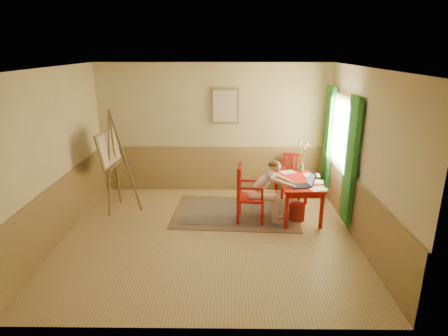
{
  "coord_description": "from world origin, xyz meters",
  "views": [
    {
      "loc": [
        0.32,
        -5.84,
        3.1
      ],
      "look_at": [
        0.25,
        0.55,
        1.05
      ],
      "focal_mm": 30.37,
      "sensor_mm": 36.0,
      "label": 1
    }
  ],
  "objects_px": {
    "chair_back": "(291,176)",
    "figure": "(266,188)",
    "table": "(298,185)",
    "laptop": "(304,184)",
    "chair_left": "(248,194)",
    "easel": "(111,152)"
  },
  "relations": [
    {
      "from": "chair_back",
      "to": "table",
      "type": "bearing_deg",
      "value": -92.83
    },
    {
      "from": "chair_back",
      "to": "laptop",
      "type": "relative_size",
      "value": 2.0
    },
    {
      "from": "chair_left",
      "to": "laptop",
      "type": "distance_m",
      "value": 1.02
    },
    {
      "from": "chair_left",
      "to": "table",
      "type": "bearing_deg",
      "value": 12.99
    },
    {
      "from": "laptop",
      "to": "easel",
      "type": "relative_size",
      "value": 0.23
    },
    {
      "from": "chair_left",
      "to": "laptop",
      "type": "relative_size",
      "value": 2.32
    },
    {
      "from": "chair_back",
      "to": "easel",
      "type": "distance_m",
      "value": 3.76
    },
    {
      "from": "laptop",
      "to": "figure",
      "type": "bearing_deg",
      "value": 173.84
    },
    {
      "from": "chair_left",
      "to": "laptop",
      "type": "height_order",
      "value": "chair_left"
    },
    {
      "from": "table",
      "to": "chair_left",
      "type": "height_order",
      "value": "chair_left"
    },
    {
      "from": "chair_left",
      "to": "figure",
      "type": "bearing_deg",
      "value": -4.02
    },
    {
      "from": "chair_back",
      "to": "easel",
      "type": "height_order",
      "value": "easel"
    },
    {
      "from": "figure",
      "to": "laptop",
      "type": "height_order",
      "value": "figure"
    },
    {
      "from": "figure",
      "to": "chair_back",
      "type": "bearing_deg",
      "value": 62.25
    },
    {
      "from": "table",
      "to": "laptop",
      "type": "relative_size",
      "value": 2.69
    },
    {
      "from": "chair_back",
      "to": "figure",
      "type": "relative_size",
      "value": 0.78
    },
    {
      "from": "figure",
      "to": "table",
      "type": "bearing_deg",
      "value": 21.32
    },
    {
      "from": "chair_back",
      "to": "figure",
      "type": "distance_m",
      "value": 1.45
    },
    {
      "from": "table",
      "to": "chair_left",
      "type": "distance_m",
      "value": 0.98
    },
    {
      "from": "table",
      "to": "figure",
      "type": "relative_size",
      "value": 1.04
    },
    {
      "from": "easel",
      "to": "laptop",
      "type": "bearing_deg",
      "value": -9.07
    },
    {
      "from": "table",
      "to": "chair_back",
      "type": "bearing_deg",
      "value": 87.17
    }
  ]
}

